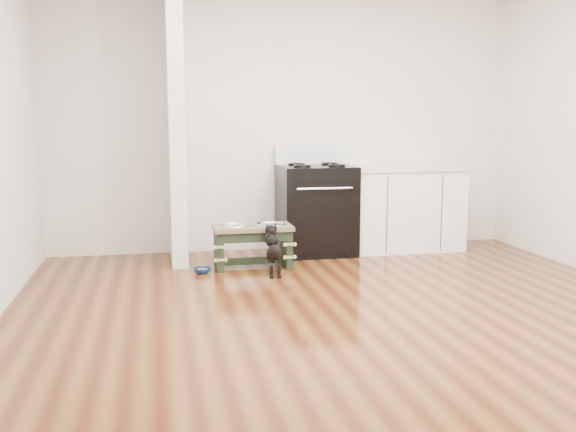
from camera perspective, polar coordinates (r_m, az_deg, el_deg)
name	(u,v)px	position (r m, az deg, el deg)	size (l,w,h in m)	color
ground	(356,314)	(4.70, 6.04, -8.69)	(5.00, 5.00, 0.00)	#461D0C
room_shell	(359,85)	(4.49, 6.36, 11.46)	(5.00, 5.00, 5.00)	silver
partition_wall	(176,124)	(6.37, -9.96, 8.06)	(0.15, 0.80, 2.70)	silver
oven_range	(316,208)	(6.69, 2.50, 0.71)	(0.76, 0.69, 1.14)	black
cabinet_run	(404,208)	(7.02, 10.24, 0.73)	(1.24, 0.64, 0.91)	white
dog_feeder	(253,238)	(6.07, -3.15, -1.93)	(0.74, 0.39, 0.42)	black
puppy	(273,248)	(5.77, -1.35, -2.88)	(0.13, 0.38, 0.45)	black
floor_bowl	(202,271)	(5.93, -7.63, -4.83)	(0.21, 0.21, 0.05)	navy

